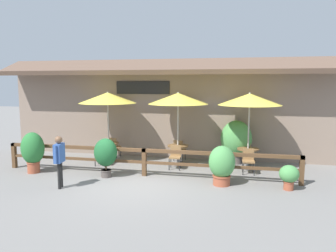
{
  "coord_description": "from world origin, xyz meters",
  "views": [
    {
      "loc": [
        3.17,
        -9.57,
        3.19
      ],
      "look_at": [
        0.71,
        1.65,
        1.69
      ],
      "focal_mm": 35.0,
      "sensor_mm": 36.0,
      "label": 1
    }
  ],
  "objects_px": {
    "potted_plant_corner_fern": "(222,164)",
    "potted_plant_entrance_palm": "(106,154)",
    "pedestrian": "(59,155)",
    "dining_table_far": "(248,153)",
    "chair_middle_streetside": "(175,156)",
    "chair_middle_wallside": "(179,149)",
    "patio_umbrella_near": "(108,98)",
    "chair_far_streetside": "(248,160)",
    "dining_table_near": "(109,146)",
    "chair_near_streetside": "(102,153)",
    "potted_plant_broad_leaf": "(289,175)",
    "chair_far_wallside": "(246,152)",
    "potted_plant_small_flowering": "(236,140)",
    "patio_umbrella_far": "(250,99)",
    "dining_table_middle": "(178,149)",
    "chair_near_wallside": "(114,146)",
    "patio_umbrella_middle": "(178,99)",
    "potted_plant_tall_tropical": "(33,150)"
  },
  "relations": [
    {
      "from": "dining_table_middle",
      "to": "chair_far_streetside",
      "type": "height_order",
      "value": "chair_far_streetside"
    },
    {
      "from": "chair_far_streetside",
      "to": "chair_far_wallside",
      "type": "distance_m",
      "value": 1.37
    },
    {
      "from": "dining_table_middle",
      "to": "patio_umbrella_far",
      "type": "relative_size",
      "value": 0.28
    },
    {
      "from": "chair_middle_streetside",
      "to": "dining_table_far",
      "type": "xyz_separation_m",
      "value": [
        2.66,
        0.59,
        0.11
      ]
    },
    {
      "from": "chair_near_wallside",
      "to": "patio_umbrella_middle",
      "type": "height_order",
      "value": "patio_umbrella_middle"
    },
    {
      "from": "dining_table_near",
      "to": "potted_plant_entrance_palm",
      "type": "bearing_deg",
      "value": -69.93
    },
    {
      "from": "chair_near_wallside",
      "to": "patio_umbrella_middle",
      "type": "xyz_separation_m",
      "value": [
        2.94,
        -0.65,
        2.11
      ]
    },
    {
      "from": "chair_near_streetside",
      "to": "chair_middle_wallside",
      "type": "distance_m",
      "value": 3.13
    },
    {
      "from": "potted_plant_tall_tropical",
      "to": "potted_plant_broad_leaf",
      "type": "xyz_separation_m",
      "value": [
        8.68,
        -0.07,
        -0.38
      ]
    },
    {
      "from": "dining_table_middle",
      "to": "potted_plant_broad_leaf",
      "type": "relative_size",
      "value": 1.06
    },
    {
      "from": "patio_umbrella_far",
      "to": "chair_far_wallside",
      "type": "bearing_deg",
      "value": 95.65
    },
    {
      "from": "chair_middle_wallside",
      "to": "patio_umbrella_near",
      "type": "bearing_deg",
      "value": 22.21
    },
    {
      "from": "patio_umbrella_middle",
      "to": "chair_far_streetside",
      "type": "relative_size",
      "value": 3.26
    },
    {
      "from": "patio_umbrella_near",
      "to": "chair_far_streetside",
      "type": "height_order",
      "value": "patio_umbrella_near"
    },
    {
      "from": "patio_umbrella_far",
      "to": "chair_far_wallside",
      "type": "xyz_separation_m",
      "value": [
        -0.07,
        0.68,
        -2.11
      ]
    },
    {
      "from": "potted_plant_corner_fern",
      "to": "potted_plant_broad_leaf",
      "type": "height_order",
      "value": "potted_plant_corner_fern"
    },
    {
      "from": "chair_middle_streetside",
      "to": "chair_middle_wallside",
      "type": "xyz_separation_m",
      "value": [
        -0.08,
        1.27,
        0.0
      ]
    },
    {
      "from": "dining_table_near",
      "to": "dining_table_middle",
      "type": "distance_m",
      "value": 2.88
    },
    {
      "from": "potted_plant_tall_tropical",
      "to": "chair_far_streetside",
      "type": "bearing_deg",
      "value": 11.58
    },
    {
      "from": "dining_table_middle",
      "to": "potted_plant_tall_tropical",
      "type": "xyz_separation_m",
      "value": [
        -4.84,
        -2.27,
        0.21
      ]
    },
    {
      "from": "potted_plant_corner_fern",
      "to": "potted_plant_entrance_palm",
      "type": "bearing_deg",
      "value": 179.38
    },
    {
      "from": "chair_middle_streetside",
      "to": "potted_plant_tall_tropical",
      "type": "distance_m",
      "value": 5.14
    },
    {
      "from": "chair_near_streetside",
      "to": "dining_table_far",
      "type": "distance_m",
      "value": 5.61
    },
    {
      "from": "patio_umbrella_near",
      "to": "dining_table_middle",
      "type": "bearing_deg",
      "value": 0.57
    },
    {
      "from": "chair_near_streetside",
      "to": "patio_umbrella_far",
      "type": "bearing_deg",
      "value": 2.29
    },
    {
      "from": "dining_table_far",
      "to": "potted_plant_small_flowering",
      "type": "relative_size",
      "value": 0.47
    },
    {
      "from": "potted_plant_broad_leaf",
      "to": "pedestrian",
      "type": "xyz_separation_m",
      "value": [
        -6.8,
        -1.32,
        0.59
      ]
    },
    {
      "from": "chair_middle_wallside",
      "to": "potted_plant_tall_tropical",
      "type": "xyz_separation_m",
      "value": [
        -4.78,
        -2.9,
        0.33
      ]
    },
    {
      "from": "dining_table_near",
      "to": "potted_plant_entrance_palm",
      "type": "relative_size",
      "value": 0.6
    },
    {
      "from": "chair_far_streetside",
      "to": "potted_plant_corner_fern",
      "type": "bearing_deg",
      "value": -120.87
    },
    {
      "from": "dining_table_near",
      "to": "chair_near_wallside",
      "type": "xyz_separation_m",
      "value": [
        -0.05,
        0.68,
        -0.11
      ]
    },
    {
      "from": "chair_near_wallside",
      "to": "potted_plant_tall_tropical",
      "type": "bearing_deg",
      "value": 64.62
    },
    {
      "from": "chair_near_streetside",
      "to": "potted_plant_broad_leaf",
      "type": "distance_m",
      "value": 6.92
    },
    {
      "from": "chair_near_wallside",
      "to": "potted_plant_small_flowering",
      "type": "bearing_deg",
      "value": -171.61
    },
    {
      "from": "pedestrian",
      "to": "dining_table_far",
      "type": "bearing_deg",
      "value": -64.97
    },
    {
      "from": "patio_umbrella_middle",
      "to": "chair_middle_streetside",
      "type": "relative_size",
      "value": 3.26
    },
    {
      "from": "patio_umbrella_middle",
      "to": "potted_plant_broad_leaf",
      "type": "distance_m",
      "value": 4.98
    },
    {
      "from": "chair_far_wallside",
      "to": "potted_plant_small_flowering",
      "type": "relative_size",
      "value": 0.51
    },
    {
      "from": "chair_middle_streetside",
      "to": "potted_plant_small_flowering",
      "type": "bearing_deg",
      "value": 28.51
    },
    {
      "from": "patio_umbrella_middle",
      "to": "dining_table_middle",
      "type": "xyz_separation_m",
      "value": [
        0.0,
        0.0,
        -1.99
      ]
    },
    {
      "from": "dining_table_near",
      "to": "chair_near_wallside",
      "type": "bearing_deg",
      "value": 94.46
    },
    {
      "from": "chair_near_wallside",
      "to": "potted_plant_corner_fern",
      "type": "height_order",
      "value": "potted_plant_corner_fern"
    },
    {
      "from": "chair_middle_wallside",
      "to": "patio_umbrella_far",
      "type": "height_order",
      "value": "patio_umbrella_far"
    },
    {
      "from": "potted_plant_tall_tropical",
      "to": "dining_table_middle",
      "type": "bearing_deg",
      "value": 25.07
    },
    {
      "from": "chair_near_streetside",
      "to": "chair_middle_wallside",
      "type": "xyz_separation_m",
      "value": [
        2.83,
        1.34,
        0.0
      ]
    },
    {
      "from": "patio_umbrella_middle",
      "to": "chair_far_wallside",
      "type": "distance_m",
      "value": 3.42
    },
    {
      "from": "chair_middle_wallside",
      "to": "pedestrian",
      "type": "distance_m",
      "value": 5.21
    },
    {
      "from": "potted_plant_small_flowering",
      "to": "pedestrian",
      "type": "height_order",
      "value": "potted_plant_small_flowering"
    },
    {
      "from": "chair_middle_streetside",
      "to": "dining_table_near",
      "type": "bearing_deg",
      "value": 165.62
    },
    {
      "from": "chair_middle_streetside",
      "to": "potted_plant_tall_tropical",
      "type": "height_order",
      "value": "potted_plant_tall_tropical"
    }
  ]
}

